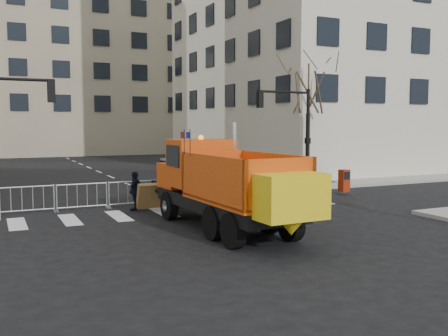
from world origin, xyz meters
name	(u,v)px	position (x,y,z in m)	size (l,w,h in m)	color
ground	(255,238)	(0.00, 0.00, 0.00)	(120.00, 120.00, 0.00)	black
sidewalk_back	(166,199)	(0.00, 8.50, 0.07)	(64.00, 5.00, 0.15)	gray
building_far	(51,55)	(0.00, 52.00, 12.00)	(30.00, 18.00, 24.00)	gray
traffic_light_right	(308,139)	(8.50, 9.50, 2.70)	(0.18, 0.18, 5.40)	black
crowd_barriers	(156,192)	(-0.75, 7.60, 0.55)	(12.60, 0.60, 1.10)	#9EA0A5
street_tree	(308,120)	(9.20, 10.50, 3.75)	(3.00, 3.00, 7.50)	#382B21
plow_truck	(227,183)	(-0.29, 1.36, 1.58)	(3.02, 9.26, 3.56)	black
cop_a	(185,182)	(0.38, 7.00, 1.00)	(0.73, 0.48, 2.00)	black
cop_b	(162,183)	(-0.66, 7.00, 0.98)	(0.95, 0.74, 1.95)	black
cop_c	(135,191)	(-1.99, 6.42, 0.80)	(0.94, 0.39, 1.60)	black
newspaper_box	(344,181)	(8.63, 6.50, 0.70)	(0.45, 0.40, 1.10)	maroon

